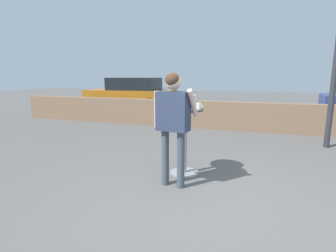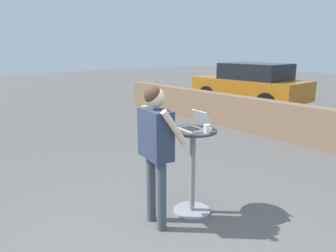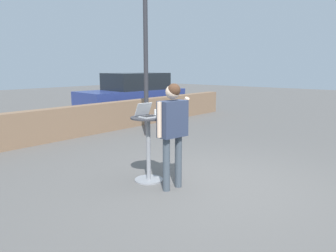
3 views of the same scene
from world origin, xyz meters
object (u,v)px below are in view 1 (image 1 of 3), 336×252
Objects in this scene: cafe_table at (185,137)px; laptop at (186,105)px; coffee_mug at (199,106)px; standing_person at (173,116)px; parked_car_further_down at (132,94)px.

cafe_table is 0.52m from laptop.
cafe_table is 9.77× the size of coffee_mug.
standing_person is 8.54m from parked_car_further_down.
coffee_mug is at bearing -56.38° from parked_car_further_down.
parked_car_further_down is (-4.29, 7.38, -0.27)m from standing_person.
cafe_table is at bearing -104.22° from laptop.
standing_person reaches higher than parked_car_further_down.
coffee_mug is at bearing 3.67° from cafe_table.
standing_person is 0.41× the size of parked_car_further_down.
laptop is 0.21× the size of standing_person.
cafe_table is 0.69m from standing_person.
standing_person reaches higher than cafe_table.
coffee_mug is (0.21, 0.01, 0.51)m from cafe_table.
coffee_mug is at bearing 65.95° from standing_person.
standing_person is (-0.04, -0.57, -0.08)m from laptop.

